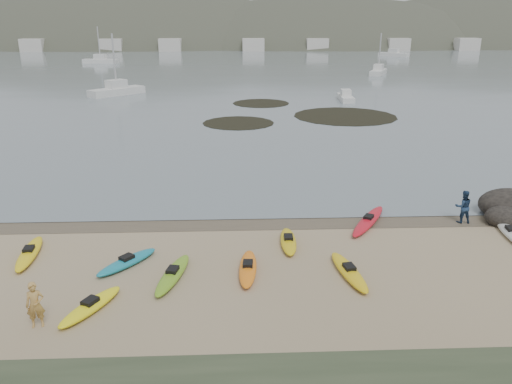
{
  "coord_description": "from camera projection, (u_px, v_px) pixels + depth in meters",
  "views": [
    {
      "loc": [
        -0.98,
        -23.71,
        9.71
      ],
      "look_at": [
        0.0,
        0.0,
        1.5
      ],
      "focal_mm": 35.0,
      "sensor_mm": 36.0,
      "label": 1
    }
  ],
  "objects": [
    {
      "name": "kelp_mats",
      "position": [
        301.0,
        115.0,
        53.83
      ],
      "size": [
        20.31,
        19.18,
        0.04
      ],
      "color": "black",
      "rests_on": "water"
    },
    {
      "name": "person_west",
      "position": [
        35.0,
        305.0,
        16.44
      ],
      "size": [
        0.67,
        0.52,
        1.62
      ],
      "primitive_type": "imported",
      "rotation": [
        0.0,
        0.0,
        0.24
      ],
      "color": "tan",
      "rests_on": "ground"
    },
    {
      "name": "water",
      "position": [
        236.0,
        36.0,
        308.86
      ],
      "size": [
        1200.0,
        1200.0,
        0.0
      ],
      "primitive_type": "plane",
      "color": "slate",
      "rests_on": "ground"
    },
    {
      "name": "kayaks",
      "position": [
        259.0,
        255.0,
        21.4
      ],
      "size": [
        23.08,
        11.05,
        0.34
      ],
      "color": "beige",
      "rests_on": "ground"
    },
    {
      "name": "wet_sand",
      "position": [
        256.0,
        222.0,
        25.32
      ],
      "size": [
        60.0,
        60.0,
        0.0
      ],
      "primitive_type": "plane",
      "color": "brown",
      "rests_on": "ground"
    },
    {
      "name": "person_east",
      "position": [
        463.0,
        207.0,
        24.97
      ],
      "size": [
        0.87,
        0.7,
        1.7
      ],
      "primitive_type": "imported",
      "rotation": [
        0.0,
        0.0,
        3.08
      ],
      "color": "navy",
      "rests_on": "ground"
    },
    {
      "name": "moored_boats",
      "position": [
        263.0,
        67.0,
        102.83
      ],
      "size": [
        83.55,
        84.87,
        1.15
      ],
      "color": "silver",
      "rests_on": "ground"
    },
    {
      "name": "far_hills",
      "position": [
        328.0,
        82.0,
        215.49
      ],
      "size": [
        550.0,
        135.0,
        80.0
      ],
      "color": "#384235",
      "rests_on": "ground"
    },
    {
      "name": "ground",
      "position": [
        256.0,
        220.0,
        25.6
      ],
      "size": [
        600.0,
        600.0,
        0.0
      ],
      "primitive_type": "plane",
      "color": "tan",
      "rests_on": "ground"
    },
    {
      "name": "far_town",
      "position": [
        256.0,
        45.0,
        162.09
      ],
      "size": [
        199.0,
        5.0,
        4.0
      ],
      "color": "beige",
      "rests_on": "ground"
    }
  ]
}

